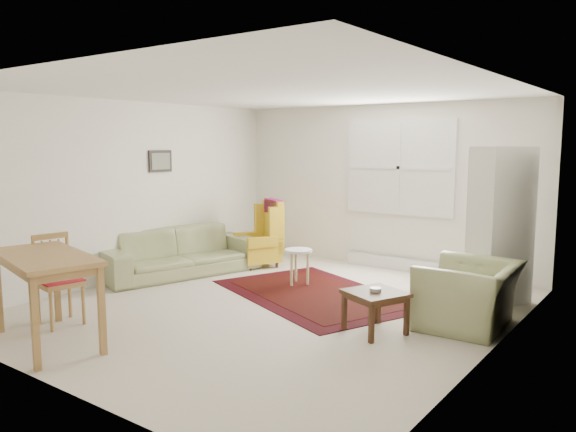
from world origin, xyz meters
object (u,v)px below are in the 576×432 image
Objects in this scene: sofa at (180,243)px; stool at (298,267)px; wingback_chair at (258,233)px; armchair at (469,288)px; cabinet at (501,226)px; coffee_table at (375,312)px; desk at (47,299)px; desk_chair at (60,280)px.

sofa reaches higher than stool.
stool is at bearing 0.94° from wingback_chair.
sofa is 4.63× the size of stool.
armchair is 1.17m from cabinet.
wingback_chair is 1.96× the size of coffee_table.
sofa is 4.40m from cabinet.
armchair is at bearing -71.37° from sofa.
coffee_table is at bearing -32.73° from stool.
stool is 0.36× the size of desk.
wingback_chair is 2.10× the size of stool.
wingback_chair reaches higher than stool.
coffee_table is at bearing 41.41° from desk.
sofa is at bearing -139.93° from cabinet.
wingback_chair is 3.85m from desk.
cabinet is (0.01, 1.05, 0.53)m from armchair.
cabinet reaches higher than desk.
desk is at bearing -49.77° from armchair.
cabinet is at bearing -57.52° from sofa.
sofa is 1.67× the size of desk.
wingback_chair is at bearing -11.02° from sofa.
stool is 0.52× the size of desk_chair.
wingback_chair reaches higher than desk_chair.
sofa is 2.20× the size of wingback_chair.
sofa is 4.33× the size of coffee_table.
stool is at bearing -101.05° from armchair.
sofa is 2.92m from desk.
armchair is at bearing 42.75° from desk.
desk is (-2.41, -2.13, 0.22)m from coffee_table.
wingback_chair is (-3.62, 0.94, 0.11)m from armchair.
armchair is 0.77× the size of desk.
desk_chair is (-3.53, -2.49, 0.07)m from armchair.
coffee_table is at bearing -3.28° from wingback_chair.
coffee_table is at bearing -49.26° from desk_chair.
desk reaches higher than coffee_table.
sofa is 3.55m from coffee_table.
cabinet is 1.96× the size of desk_chair.
desk_chair is at bearing -57.30° from armchair.
desk is at bearing -101.63° from stool.
sofa is at bearing 25.13° from desk_chair.
wingback_chair is 0.76× the size of desk.
stool is 3.06m from desk_chair.
armchair is 4.32m from desk_chair.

